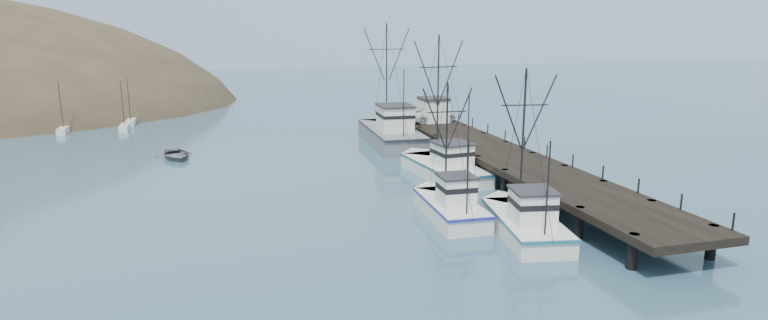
{
  "coord_description": "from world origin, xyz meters",
  "views": [
    {
      "loc": [
        -9.69,
        -29.45,
        12.96
      ],
      "look_at": [
        2.74,
        14.56,
        2.5
      ],
      "focal_mm": 28.0,
      "sensor_mm": 36.0,
      "label": 1
    }
  ],
  "objects_px": {
    "pier": "(505,158)",
    "trawler_far": "(442,167)",
    "trawler_near": "(524,221)",
    "trawler_mid": "(449,206)",
    "work_vessel": "(390,133)",
    "pickup_truck": "(432,115)",
    "pier_shed": "(434,109)",
    "motorboat": "(176,158)"
  },
  "relations": [
    {
      "from": "trawler_far",
      "to": "pier_shed",
      "type": "xyz_separation_m",
      "value": [
        5.18,
        16.28,
        2.6
      ]
    },
    {
      "from": "pier_shed",
      "to": "pickup_truck",
      "type": "distance_m",
      "value": 0.64
    },
    {
      "from": "pier_shed",
      "to": "motorboat",
      "type": "xyz_separation_m",
      "value": [
        -27.86,
        -2.62,
        -3.42
      ]
    },
    {
      "from": "pier",
      "to": "trawler_mid",
      "type": "xyz_separation_m",
      "value": [
        -8.78,
        -9.02,
        -0.87
      ]
    },
    {
      "from": "trawler_near",
      "to": "pickup_truck",
      "type": "relative_size",
      "value": 1.86
    },
    {
      "from": "trawler_mid",
      "to": "pier_shed",
      "type": "relative_size",
      "value": 2.96
    },
    {
      "from": "pier",
      "to": "motorboat",
      "type": "bearing_deg",
      "value": 151.03
    },
    {
      "from": "pier",
      "to": "motorboat",
      "type": "distance_m",
      "value": 31.79
    },
    {
      "from": "trawler_far",
      "to": "pickup_truck",
      "type": "relative_size",
      "value": 2.16
    },
    {
      "from": "trawler_near",
      "to": "trawler_far",
      "type": "height_order",
      "value": "trawler_far"
    },
    {
      "from": "pier_shed",
      "to": "pickup_truck",
      "type": "height_order",
      "value": "pier_shed"
    },
    {
      "from": "motorboat",
      "to": "pier_shed",
      "type": "bearing_deg",
      "value": -7.82
    },
    {
      "from": "trawler_near",
      "to": "pier",
      "type": "bearing_deg",
      "value": 67.66
    },
    {
      "from": "trawler_mid",
      "to": "pickup_truck",
      "type": "distance_m",
      "value": 28.47
    },
    {
      "from": "motorboat",
      "to": "trawler_near",
      "type": "bearing_deg",
      "value": -65.44
    },
    {
      "from": "pier",
      "to": "pier_shed",
      "type": "relative_size",
      "value": 13.75
    },
    {
      "from": "pier",
      "to": "work_vessel",
      "type": "height_order",
      "value": "work_vessel"
    },
    {
      "from": "motorboat",
      "to": "pier",
      "type": "bearing_deg",
      "value": -42.17
    },
    {
      "from": "work_vessel",
      "to": "motorboat",
      "type": "relative_size",
      "value": 3.19
    },
    {
      "from": "pier",
      "to": "pickup_truck",
      "type": "xyz_separation_m",
      "value": [
        -0.04,
        18.0,
        1.1
      ]
    },
    {
      "from": "pier_shed",
      "to": "motorboat",
      "type": "distance_m",
      "value": 28.19
    },
    {
      "from": "trawler_near",
      "to": "trawler_mid",
      "type": "distance_m",
      "value": 5.45
    },
    {
      "from": "trawler_mid",
      "to": "work_vessel",
      "type": "distance_m",
      "value": 25.9
    },
    {
      "from": "trawler_mid",
      "to": "work_vessel",
      "type": "xyz_separation_m",
      "value": [
        3.31,
        25.69,
        0.41
      ]
    },
    {
      "from": "motorboat",
      "to": "work_vessel",
      "type": "bearing_deg",
      "value": -9.89
    },
    {
      "from": "pier",
      "to": "trawler_far",
      "type": "bearing_deg",
      "value": 161.37
    },
    {
      "from": "pier",
      "to": "trawler_far",
      "type": "distance_m",
      "value": 5.45
    },
    {
      "from": "trawler_far",
      "to": "pickup_truck",
      "type": "xyz_separation_m",
      "value": [
        5.05,
        16.28,
        1.97
      ]
    },
    {
      "from": "trawler_mid",
      "to": "motorboat",
      "type": "bearing_deg",
      "value": 127.9
    },
    {
      "from": "trawler_near",
      "to": "motorboat",
      "type": "distance_m",
      "value": 36.38
    },
    {
      "from": "trawler_mid",
      "to": "work_vessel",
      "type": "height_order",
      "value": "work_vessel"
    },
    {
      "from": "pier",
      "to": "pickup_truck",
      "type": "height_order",
      "value": "pickup_truck"
    },
    {
      "from": "trawler_mid",
      "to": "pickup_truck",
      "type": "height_order",
      "value": "trawler_mid"
    },
    {
      "from": "trawler_near",
      "to": "trawler_mid",
      "type": "relative_size",
      "value": 1.12
    },
    {
      "from": "pier",
      "to": "pier_shed",
      "type": "bearing_deg",
      "value": 89.73
    },
    {
      "from": "pier",
      "to": "trawler_far",
      "type": "xyz_separation_m",
      "value": [
        -5.09,
        1.72,
        -0.87
      ]
    },
    {
      "from": "pier",
      "to": "trawler_mid",
      "type": "height_order",
      "value": "trawler_mid"
    },
    {
      "from": "work_vessel",
      "to": "pier_shed",
      "type": "xyz_separation_m",
      "value": [
        5.55,
        1.33,
        2.19
      ]
    },
    {
      "from": "trawler_mid",
      "to": "pier_shed",
      "type": "bearing_deg",
      "value": 71.85
    },
    {
      "from": "trawler_mid",
      "to": "motorboat",
      "type": "xyz_separation_m",
      "value": [
        -18.99,
        24.4,
        -0.82
      ]
    },
    {
      "from": "trawler_near",
      "to": "pickup_truck",
      "type": "xyz_separation_m",
      "value": [
        5.45,
        31.38,
        1.98
      ]
    },
    {
      "from": "pier_shed",
      "to": "motorboat",
      "type": "height_order",
      "value": "pier_shed"
    }
  ]
}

